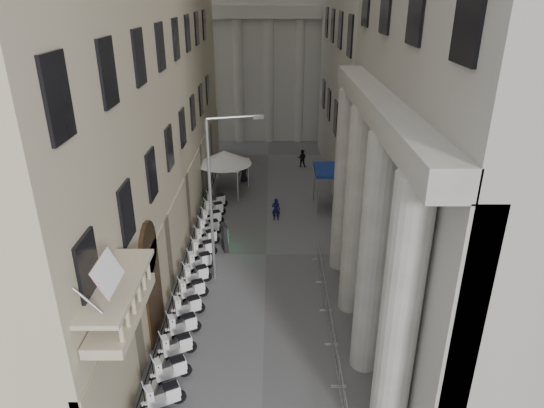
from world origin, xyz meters
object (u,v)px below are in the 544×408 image
Objects in this scene: pedestrian_a at (276,209)px; pedestrian_b at (302,158)px; security_tent at (221,156)px; street_lamp at (217,187)px; info_kiosk at (225,237)px.

pedestrian_b is at bearing -93.95° from pedestrian_a.
street_lamp reaches higher than security_tent.
pedestrian_b is at bearing 59.12° from street_lamp.
info_kiosk is (-0.08, 3.03, -4.49)m from street_lamp.
street_lamp reaches higher than pedestrian_a.
pedestrian_b is (5.49, 15.23, -0.07)m from info_kiosk.
info_kiosk is 1.08× the size of pedestrian_b.
info_kiosk reaches higher than pedestrian_a.
security_tent is at bearing 77.02° from info_kiosk.
pedestrian_a is at bearing 52.93° from street_lamp.
pedestrian_b is (5.41, 18.26, -4.56)m from street_lamp.
street_lamp is 5.22× the size of info_kiosk.
street_lamp is at bearing 84.45° from pedestrian_b.
info_kiosk is at bearing 61.83° from pedestrian_a.
pedestrian_b is at bearing 40.52° from security_tent.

